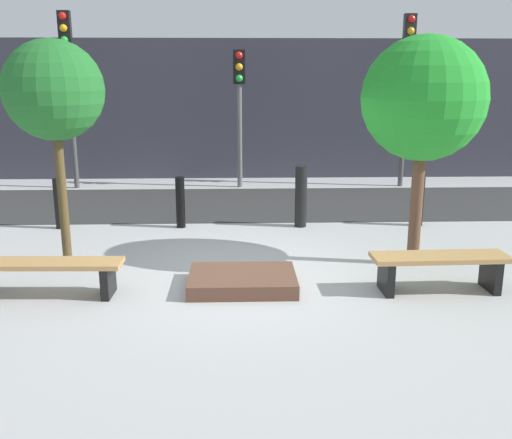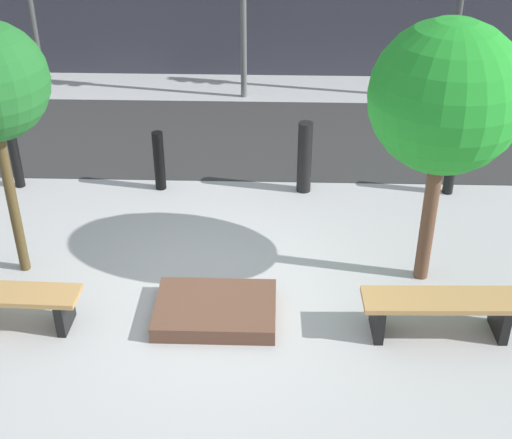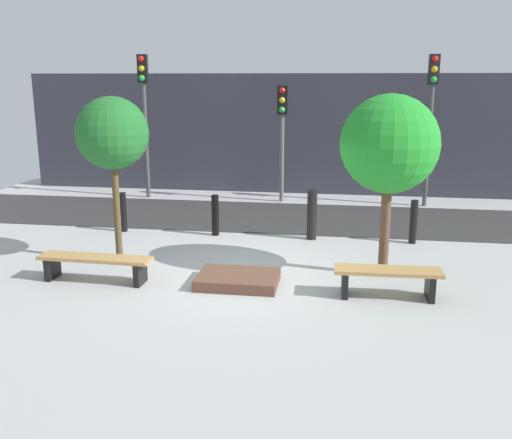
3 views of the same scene
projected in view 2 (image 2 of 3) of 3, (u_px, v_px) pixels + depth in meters
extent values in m
plane|color=#AFAFAF|center=(218.00, 298.00, 8.48)|extent=(18.00, 18.00, 0.00)
cube|color=#313131|center=(239.00, 137.00, 12.41)|extent=(18.00, 3.29, 0.01)
cube|color=black|center=(65.00, 312.00, 7.93)|extent=(0.11, 0.42, 0.39)
cube|color=black|center=(377.00, 317.00, 7.83)|extent=(0.11, 0.46, 0.42)
cube|color=black|center=(500.00, 318.00, 7.83)|extent=(0.11, 0.46, 0.42)
cube|color=#B2844C|center=(442.00, 300.00, 7.70)|extent=(1.72, 0.50, 0.06)
cube|color=brown|center=(216.00, 310.00, 8.13)|extent=(1.37, 0.98, 0.19)
cylinder|color=#503F22|center=(11.00, 196.00, 8.46)|extent=(0.13, 0.13, 2.10)
cylinder|color=brown|center=(430.00, 210.00, 8.38)|extent=(0.17, 0.17, 1.89)
sphere|color=green|center=(446.00, 97.00, 7.65)|extent=(1.70, 1.70, 1.70)
cylinder|color=black|center=(16.00, 159.00, 10.65)|extent=(0.15, 0.15, 0.91)
cylinder|color=black|center=(159.00, 161.00, 10.59)|extent=(0.16, 0.16, 0.92)
cylinder|color=black|center=(305.00, 157.00, 10.48)|extent=(0.21, 0.21, 1.10)
cylinder|color=black|center=(451.00, 164.00, 10.46)|extent=(0.16, 0.16, 0.94)
cylinder|color=#5F5F5F|center=(243.00, 14.00, 13.24)|extent=(0.12, 0.12, 3.25)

